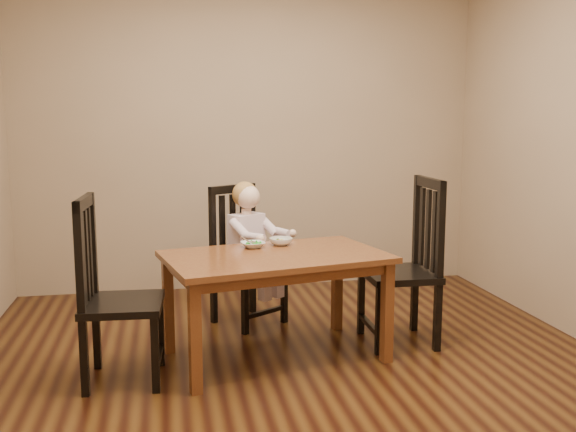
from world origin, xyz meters
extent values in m
cube|color=#492A0F|center=(0.00, 0.00, 0.00)|extent=(4.00, 4.00, 0.01)
cube|color=#967D5F|center=(0.00, 2.00, 1.35)|extent=(4.00, 0.01, 2.70)
cube|color=#967D5F|center=(0.00, -2.00, 1.35)|extent=(4.00, 0.01, 2.70)
cube|color=#552713|center=(-0.08, 0.23, 0.65)|extent=(1.47, 1.06, 0.04)
cube|color=#552713|center=(-0.08, 0.23, 0.60)|extent=(1.34, 0.93, 0.07)
cube|color=#552713|center=(-0.60, -0.23, 0.32)|extent=(0.07, 0.07, 0.63)
cube|color=#552713|center=(0.58, 0.02, 0.32)|extent=(0.07, 0.07, 0.63)
cube|color=#552713|center=(-0.74, 0.43, 0.32)|extent=(0.07, 0.07, 0.63)
cube|color=#552713|center=(0.44, 0.68, 0.32)|extent=(0.07, 0.07, 0.63)
cube|color=black|center=(-0.16, 0.95, 0.43)|extent=(0.59, 0.59, 0.04)
cube|color=black|center=(-0.10, 1.20, 0.20)|extent=(0.05, 0.05, 0.41)
cube|color=black|center=(-0.41, 1.00, 0.20)|extent=(0.05, 0.05, 0.41)
cube|color=black|center=(0.10, 0.90, 0.20)|extent=(0.05, 0.05, 0.41)
cube|color=black|center=(-0.22, 0.70, 0.20)|extent=(0.05, 0.05, 0.41)
cube|color=black|center=(-0.10, 1.20, 0.73)|extent=(0.05, 0.05, 0.56)
cube|color=black|center=(-0.41, 1.00, 0.73)|extent=(0.05, 0.05, 0.56)
cube|color=black|center=(-0.25, 1.10, 0.98)|extent=(0.37, 0.26, 0.06)
cube|color=black|center=(-0.17, 1.15, 0.70)|extent=(0.05, 0.04, 0.49)
cube|color=black|center=(-0.25, 1.10, 0.70)|extent=(0.05, 0.04, 0.49)
cube|color=black|center=(-0.34, 1.04, 0.70)|extent=(0.05, 0.04, 0.49)
cube|color=black|center=(-1.00, 0.04, 0.45)|extent=(0.47, 0.49, 0.04)
cube|color=black|center=(-1.17, 0.25, 0.21)|extent=(0.04, 0.04, 0.43)
cube|color=black|center=(-1.20, -0.15, 0.21)|extent=(0.04, 0.04, 0.43)
cube|color=black|center=(-0.79, 0.23, 0.21)|extent=(0.04, 0.04, 0.43)
cube|color=black|center=(-0.82, -0.17, 0.21)|extent=(0.04, 0.04, 0.43)
cube|color=black|center=(-1.17, 0.25, 0.77)|extent=(0.04, 0.04, 0.60)
cube|color=black|center=(-1.20, -0.15, 0.77)|extent=(0.04, 0.04, 0.60)
cube|color=black|center=(-1.18, 0.05, 1.04)|extent=(0.06, 0.44, 0.06)
cube|color=black|center=(-1.18, 0.16, 0.74)|extent=(0.02, 0.05, 0.51)
cube|color=black|center=(-1.18, 0.05, 0.74)|extent=(0.02, 0.05, 0.51)
cube|color=black|center=(-1.19, -0.05, 0.74)|extent=(0.02, 0.05, 0.51)
cube|color=black|center=(0.77, 0.35, 0.47)|extent=(0.47, 0.49, 0.04)
cube|color=black|center=(0.96, 0.14, 0.22)|extent=(0.04, 0.04, 0.45)
cube|color=black|center=(0.97, 0.55, 0.22)|extent=(0.04, 0.04, 0.45)
cube|color=black|center=(0.57, 0.15, 0.22)|extent=(0.04, 0.04, 0.45)
cube|color=black|center=(0.58, 0.56, 0.22)|extent=(0.04, 0.04, 0.45)
cube|color=black|center=(0.96, 0.14, 0.80)|extent=(0.04, 0.04, 0.62)
cube|color=black|center=(0.97, 0.55, 0.80)|extent=(0.04, 0.04, 0.62)
cube|color=black|center=(0.97, 0.35, 1.08)|extent=(0.05, 0.46, 0.07)
cube|color=black|center=(0.97, 0.24, 0.77)|extent=(0.02, 0.05, 0.53)
cube|color=black|center=(0.97, 0.35, 0.77)|extent=(0.02, 0.05, 0.53)
cube|color=black|center=(0.97, 0.46, 0.77)|extent=(0.02, 0.05, 0.53)
imported|color=silver|center=(-0.19, 0.45, 0.69)|extent=(0.18, 0.18, 0.04)
imported|color=silver|center=(0.00, 0.50, 0.69)|extent=(0.18, 0.18, 0.05)
cube|color=silver|center=(-0.23, 0.42, 0.72)|extent=(0.09, 0.11, 0.05)
cube|color=silver|center=(-0.23, 0.42, 0.70)|extent=(0.04, 0.04, 0.01)
camera|label=1|loc=(-0.74, -3.60, 1.50)|focal=40.00mm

